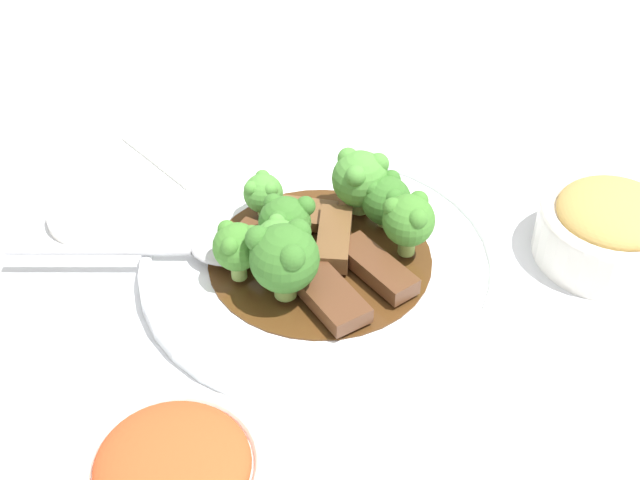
% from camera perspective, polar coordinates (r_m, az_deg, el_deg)
% --- Properties ---
extents(ground_plane, '(4.00, 4.00, 0.00)m').
position_cam_1_polar(ground_plane, '(0.72, -0.00, -2.07)').
color(ground_plane, silver).
extents(main_plate, '(0.29, 0.29, 0.02)m').
position_cam_1_polar(main_plate, '(0.71, -0.00, -1.47)').
color(main_plate, white).
rests_on(main_plate, ground_plane).
extents(beef_strip_0, '(0.06, 0.07, 0.02)m').
position_cam_1_polar(beef_strip_0, '(0.71, 0.95, 0.07)').
color(beef_strip_0, brown).
rests_on(beef_strip_0, main_plate).
extents(beef_strip_1, '(0.07, 0.03, 0.01)m').
position_cam_1_polar(beef_strip_1, '(0.68, 3.64, -1.77)').
color(beef_strip_1, '#56331E').
rests_on(beef_strip_1, main_plate).
extents(beef_strip_2, '(0.04, 0.05, 0.01)m').
position_cam_1_polar(beef_strip_2, '(0.71, -4.92, -0.09)').
color(beef_strip_2, '#56331E').
rests_on(beef_strip_2, main_plate).
extents(beef_strip_3, '(0.06, 0.06, 0.01)m').
position_cam_1_polar(beef_strip_3, '(0.74, -1.04, 1.69)').
color(beef_strip_3, brown).
rests_on(beef_strip_3, main_plate).
extents(beef_strip_4, '(0.07, 0.04, 0.01)m').
position_cam_1_polar(beef_strip_4, '(0.66, 0.62, -3.62)').
color(beef_strip_4, '#56331E').
rests_on(beef_strip_4, main_plate).
extents(broccoli_floret_0, '(0.04, 0.04, 0.05)m').
position_cam_1_polar(broccoli_floret_0, '(0.69, -2.27, 1.20)').
color(broccoli_floret_0, '#8EB756').
rests_on(broccoli_floret_0, main_plate).
extents(broccoli_floret_1, '(0.05, 0.05, 0.06)m').
position_cam_1_polar(broccoli_floret_1, '(0.65, -2.29, -1.11)').
color(broccoli_floret_1, '#7FA84C').
rests_on(broccoli_floret_1, main_plate).
extents(broccoli_floret_2, '(0.03, 0.03, 0.04)m').
position_cam_1_polar(broccoli_floret_2, '(0.73, -3.68, 3.04)').
color(broccoli_floret_2, '#8EB756').
rests_on(broccoli_floret_2, main_plate).
extents(broccoli_floret_3, '(0.04, 0.04, 0.05)m').
position_cam_1_polar(broccoli_floret_3, '(0.67, -5.34, -0.41)').
color(broccoli_floret_3, '#8EB756').
rests_on(broccoli_floret_3, main_plate).
extents(broccoli_floret_4, '(0.04, 0.04, 0.04)m').
position_cam_1_polar(broccoli_floret_4, '(0.72, 4.27, 2.61)').
color(broccoli_floret_4, '#8EB756').
rests_on(broccoli_floret_4, main_plate).
extents(broccoli_floret_5, '(0.04, 0.04, 0.05)m').
position_cam_1_polar(broccoli_floret_5, '(0.67, -2.75, -0.13)').
color(broccoli_floret_5, '#8EB756').
rests_on(broccoli_floret_5, main_plate).
extents(broccoli_floret_6, '(0.05, 0.05, 0.06)m').
position_cam_1_polar(broccoli_floret_6, '(0.73, 2.60, 3.99)').
color(broccoli_floret_6, '#8EB756').
rests_on(broccoli_floret_6, main_plate).
extents(broccoli_floret_7, '(0.04, 0.04, 0.05)m').
position_cam_1_polar(broccoli_floret_7, '(0.69, 5.70, 1.30)').
color(broccoli_floret_7, '#8EB756').
rests_on(broccoli_floret_7, main_plate).
extents(serving_spoon, '(0.16, 0.17, 0.01)m').
position_cam_1_polar(serving_spoon, '(0.70, -7.27, -0.53)').
color(serving_spoon, '#B7B7BC').
rests_on(serving_spoon, main_plate).
extents(side_bowl_kimchi, '(0.12, 0.12, 0.06)m').
position_cam_1_polar(side_bowl_kimchi, '(0.56, -9.24, -14.95)').
color(side_bowl_kimchi, white).
rests_on(side_bowl_kimchi, ground_plane).
extents(side_bowl_appetizer, '(0.12, 0.12, 0.06)m').
position_cam_1_polar(side_bowl_appetizer, '(0.75, 18.14, 0.80)').
color(side_bowl_appetizer, white).
rests_on(side_bowl_appetizer, ground_plane).
extents(sauce_dish, '(0.07, 0.07, 0.01)m').
position_cam_1_polar(sauce_dish, '(0.79, -14.65, 1.58)').
color(sauce_dish, white).
rests_on(sauce_dish, ground_plane).
extents(paper_napkin, '(0.11, 0.11, 0.01)m').
position_cam_1_polar(paper_napkin, '(0.87, -7.68, 6.36)').
color(paper_napkin, silver).
rests_on(paper_napkin, ground_plane).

